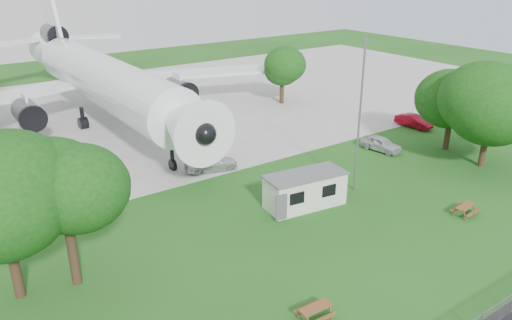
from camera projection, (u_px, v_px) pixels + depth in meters
ground at (332, 256)px, 31.63m from camera, size 160.00×160.00×0.00m
concrete_apron at (116, 114)px, 60.44m from camera, size 120.00×46.00×0.03m
airliner at (100, 77)px, 55.78m from camera, size 46.36×47.73×17.69m
site_cabin at (305, 190)px, 37.63m from camera, size 6.90×3.48×2.62m
picnic_west at (315, 319)px, 26.08m from camera, size 1.86×1.57×0.76m
picnic_east at (464, 215)px, 36.71m from camera, size 1.99×1.73×0.76m
lamp_mast at (359, 119)px, 38.47m from camera, size 0.16×0.16×12.00m
tree_west_small at (63, 189)px, 26.75m from camera, size 5.93×5.93×9.03m
tree_east_front at (492, 105)px, 43.28m from camera, size 8.22×8.22×9.87m
tree_east_back at (453, 95)px, 47.47m from camera, size 6.70×6.70×8.81m
tree_far_apron at (282, 69)px, 63.53m from camera, size 5.53×5.53×7.30m
car_ne_hatch at (381, 144)px, 48.79m from camera, size 2.30×4.36×1.41m
car_ne_sedan at (414, 121)px, 55.65m from camera, size 1.80×4.34×1.39m
car_apron_van at (211, 163)px, 44.22m from camera, size 5.07×3.03×1.38m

